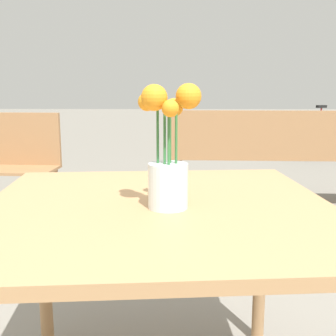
{
  "coord_description": "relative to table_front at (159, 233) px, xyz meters",
  "views": [
    {
      "loc": [
        0.05,
        -1.14,
        1.03
      ],
      "look_at": [
        0.03,
        -0.03,
        0.82
      ],
      "focal_mm": 45.0,
      "sensor_mm": 36.0,
      "label": 1
    }
  ],
  "objects": [
    {
      "name": "table_front",
      "position": [
        0.0,
        0.0,
        0.0
      ],
      "size": [
        1.06,
        1.05,
        0.71
      ],
      "color": "tan",
      "rests_on": "ground_plane"
    },
    {
      "name": "bench_near",
      "position": [
        0.96,
        2.46,
        -0.15
      ],
      "size": [
        1.92,
        0.42,
        0.85
      ],
      "color": "#9E7047",
      "rests_on": "ground_plane"
    },
    {
      "name": "flower_vase",
      "position": [
        0.03,
        -0.03,
        0.21
      ],
      "size": [
        0.17,
        0.14,
        0.33
      ],
      "color": "silver",
      "rests_on": "table_front"
    },
    {
      "name": "bicycle",
      "position": [
        2.41,
        5.38,
        -0.28
      ],
      "size": [
        1.55,
        0.69,
        0.78
      ],
      "color": "black",
      "rests_on": "ground_plane"
    }
  ]
}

